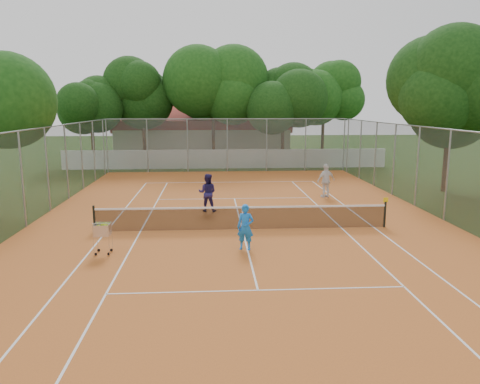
{
  "coord_description": "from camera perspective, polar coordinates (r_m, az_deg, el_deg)",
  "views": [
    {
      "loc": [
        -1.25,
        -18.47,
        5.04
      ],
      "look_at": [
        0.0,
        1.5,
        1.3
      ],
      "focal_mm": 35.0,
      "sensor_mm": 36.0,
      "label": 1
    }
  ],
  "objects": [
    {
      "name": "player_far_right",
      "position": [
        26.09,
        10.44,
        1.38
      ],
      "size": [
        1.17,
        0.79,
        1.85
      ],
      "primitive_type": "imported",
      "rotation": [
        0.0,
        0.0,
        3.48
      ],
      "color": "white",
      "rests_on": "court_pad"
    },
    {
      "name": "perimeter_fence",
      "position": [
        18.76,
        0.29,
        1.26
      ],
      "size": [
        18.0,
        34.0,
        4.0
      ],
      "primitive_type": "cube",
      "color": "slate",
      "rests_on": "ground"
    },
    {
      "name": "ball_hopper",
      "position": [
        16.63,
        -16.38,
        -5.34
      ],
      "size": [
        0.61,
        0.61,
        1.16
      ],
      "primitive_type": "cube",
      "rotation": [
        0.0,
        0.0,
        0.09
      ],
      "color": "silver",
      "rests_on": "court_pad"
    },
    {
      "name": "ground",
      "position": [
        19.18,
        0.28,
        -4.64
      ],
      "size": [
        120.0,
        120.0,
        0.0
      ],
      "primitive_type": "plane",
      "color": "#1A320D",
      "rests_on": "ground"
    },
    {
      "name": "court_pad",
      "position": [
        19.18,
        0.28,
        -4.61
      ],
      "size": [
        18.0,
        34.0,
        0.02
      ],
      "primitive_type": "cube",
      "color": "#BC6124",
      "rests_on": "ground"
    },
    {
      "name": "boundary_wall",
      "position": [
        37.73,
        -1.66,
        4.06
      ],
      "size": [
        26.0,
        0.3,
        1.5
      ],
      "primitive_type": "cube",
      "color": "white",
      "rests_on": "ground"
    },
    {
      "name": "tennis_net",
      "position": [
        19.06,
        0.28,
        -3.16
      ],
      "size": [
        11.88,
        0.1,
        0.98
      ],
      "primitive_type": "cube",
      "color": "black",
      "rests_on": "court_pad"
    },
    {
      "name": "tropical_trees",
      "position": [
        40.49,
        -1.84,
        10.53
      ],
      "size": [
        29.0,
        19.0,
        10.0
      ],
      "primitive_type": "cube",
      "color": "black",
      "rests_on": "ground"
    },
    {
      "name": "clubhouse",
      "position": [
        47.56,
        -4.51,
        7.13
      ],
      "size": [
        16.4,
        9.0,
        4.4
      ],
      "primitive_type": "cube",
      "color": "beige",
      "rests_on": "ground"
    },
    {
      "name": "player_near",
      "position": [
        16.4,
        0.67,
        -4.3
      ],
      "size": [
        0.67,
        0.54,
        1.61
      ],
      "primitive_type": "imported",
      "rotation": [
        0.0,
        0.0,
        -0.29
      ],
      "color": "blue",
      "rests_on": "court_pad"
    },
    {
      "name": "player_far_left",
      "position": [
        22.28,
        -3.99,
        -0.08
      ],
      "size": [
        0.98,
        0.82,
        1.81
      ],
      "primitive_type": "imported",
      "rotation": [
        0.0,
        0.0,
        2.98
      ],
      "color": "#211B53",
      "rests_on": "court_pad"
    },
    {
      "name": "court_lines",
      "position": [
        19.18,
        0.28,
        -4.58
      ],
      "size": [
        10.98,
        23.78,
        0.01
      ],
      "primitive_type": "cube",
      "color": "white",
      "rests_on": "court_pad"
    }
  ]
}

